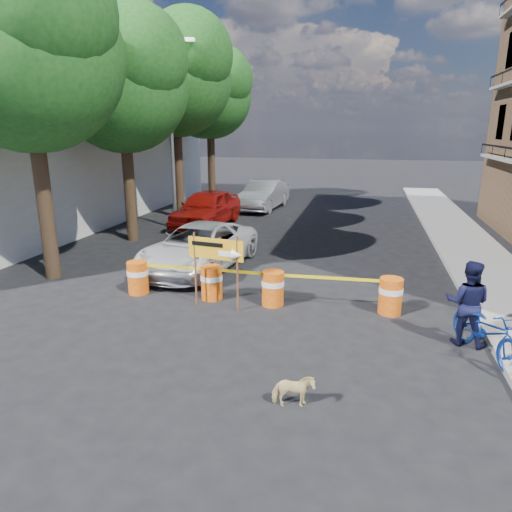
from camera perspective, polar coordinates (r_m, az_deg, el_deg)
The scene contains 19 objects.
ground at distance 10.65m, azimuth -0.19°, elevation -8.69°, with size 120.00×120.00×0.00m, color black.
sidewalk_east at distance 16.49m, azimuth 26.66°, elevation -1.21°, with size 2.40×40.00×0.15m, color gray.
white_building at distance 24.77m, azimuth -25.17°, elevation 11.02°, with size 8.00×22.00×6.00m, color silver.
tree_near at distance 14.70m, azimuth -26.63°, elevation 21.84°, with size 5.46×5.20×9.15m.
tree_mid_a at distance 18.82m, azimuth -16.26°, elevation 20.02°, with size 5.25×5.00×8.68m.
tree_mid_b at distance 23.37m, azimuth -9.98°, elevation 21.17°, with size 5.67×5.40×9.62m.
tree_far at distance 27.99m, azimuth -5.69°, elevation 19.35°, with size 5.04×4.80×8.84m.
streetlamp at distance 20.64m, azimuth -10.39°, elevation 15.40°, with size 1.25×0.18×8.00m.
barrel_far_left at distance 12.90m, azimuth -14.54°, elevation -2.54°, with size 0.58×0.58×0.90m.
barrel_mid_left at distance 12.14m, azimuth -5.57°, elevation -3.24°, with size 0.58×0.58×0.90m.
barrel_mid_right at distance 11.67m, azimuth 2.11°, elevation -3.98°, with size 0.58×0.58×0.90m.
barrel_far_right at distance 11.63m, azimuth 16.47°, elevation -4.71°, with size 0.58×0.58×0.90m.
detour_sign at distance 11.17m, azimuth -4.19°, elevation 0.09°, with size 1.47×0.37×1.91m.
pedestrian at distance 10.43m, azimuth 24.93°, elevation -5.36°, with size 0.88×0.69×1.82m, color black.
bicycle at distance 9.92m, azimuth 27.34°, elevation -5.65°, with size 0.75×1.14×2.16m, color navy.
dog at distance 7.73m, azimuth 4.67°, elevation -16.49°, with size 0.31×0.68×0.58m, color #E4CB82.
suv_white at distance 14.76m, azimuth -7.16°, elevation 1.11°, with size 2.36×5.11×1.42m, color silver.
sedan_red at distance 21.29m, azimuth -6.21°, elevation 5.98°, with size 1.97×4.91×1.67m, color #9D120D.
sedan_silver at distance 25.69m, azimuth 0.97°, elevation 7.65°, with size 1.69×4.85×1.60m, color #9E9FA4.
Camera 1 is at (2.30, -9.42, 4.40)m, focal length 32.00 mm.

